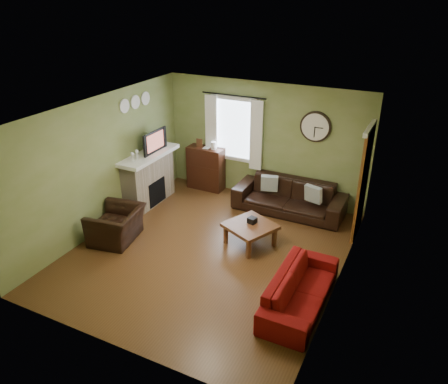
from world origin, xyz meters
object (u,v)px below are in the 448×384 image
at_px(bookshelf, 206,168).
at_px(sofa_red, 300,290).
at_px(sofa_brown, 289,197).
at_px(coffee_table, 250,235).
at_px(armchair, 117,225).

distance_m(bookshelf, sofa_red, 4.50).
height_order(sofa_brown, coffee_table, sofa_brown).
relative_size(sofa_brown, armchair, 2.39).
relative_size(sofa_red, coffee_table, 2.35).
bearing_deg(bookshelf, armchair, -98.15).
distance_m(bookshelf, sofa_brown, 2.17).
bearing_deg(bookshelf, coffee_table, -43.90).
height_order(sofa_brown, sofa_red, sofa_brown).
distance_m(sofa_red, armchair, 3.68).
distance_m(sofa_red, coffee_table, 1.82).
bearing_deg(sofa_red, bookshelf, 46.74).
bearing_deg(sofa_brown, bookshelf, 172.93).
distance_m(sofa_brown, armchair, 3.59).
relative_size(bookshelf, sofa_red, 0.54).
height_order(bookshelf, coffee_table, bookshelf).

